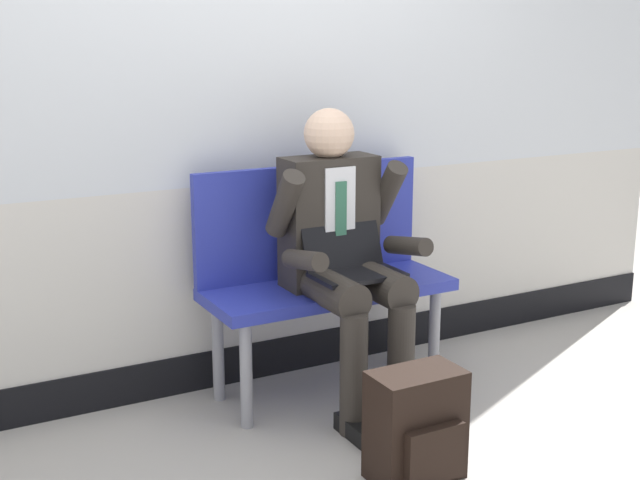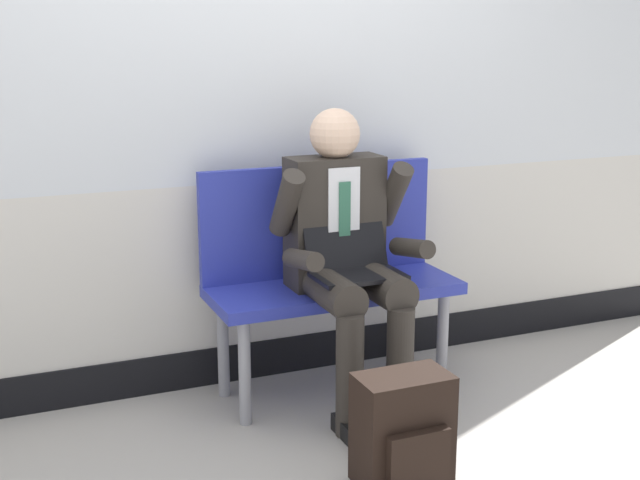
# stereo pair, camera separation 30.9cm
# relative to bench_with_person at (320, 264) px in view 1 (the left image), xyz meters

# --- Properties ---
(ground_plane) EXTENTS (18.00, 18.00, 0.00)m
(ground_plane) POSITION_rel_bench_with_person_xyz_m (-0.30, -0.36, -0.57)
(ground_plane) COLOR #9E9991
(station_wall) EXTENTS (5.03, 0.14, 3.19)m
(station_wall) POSITION_rel_bench_with_person_xyz_m (-0.30, 0.27, 1.01)
(station_wall) COLOR silver
(station_wall) RESTS_ON ground
(bench_with_person) EXTENTS (1.07, 0.42, 0.99)m
(bench_with_person) POSITION_rel_bench_with_person_xyz_m (0.00, 0.00, 0.00)
(bench_with_person) COLOR #28339E
(bench_with_person) RESTS_ON ground
(person_seated) EXTENTS (0.57, 0.70, 1.25)m
(person_seated) POSITION_rel_bench_with_person_xyz_m (0.00, -0.21, 0.10)
(person_seated) COLOR #2D2823
(person_seated) RESTS_ON ground
(backpack) EXTENTS (0.33, 0.23, 0.40)m
(backpack) POSITION_rel_bench_with_person_xyz_m (-0.09, -0.88, -0.37)
(backpack) COLOR black
(backpack) RESTS_ON ground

